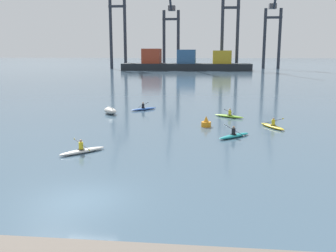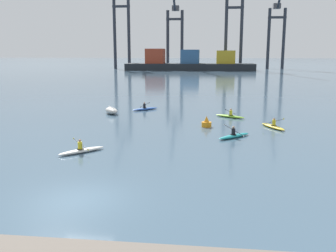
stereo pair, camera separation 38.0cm
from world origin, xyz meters
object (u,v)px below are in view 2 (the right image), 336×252
capsized_dinghy (111,111)px  kayak_lime (230,116)px  gantry_crane_east_mid (234,20)px  kayak_blue (145,109)px  gantry_crane_west_mid (175,27)px  gantry_crane_east (277,27)px  kayak_white (81,150)px  kayak_teal (234,136)px  container_barge (189,63)px  kayak_yellow (273,126)px  channel_buoy (207,123)px  gantry_crane_west (121,20)px

capsized_dinghy → kayak_lime: 12.96m
gantry_crane_east_mid → kayak_blue: (-15.05, -106.22, -18.16)m
gantry_crane_west_mid → gantry_crane_east: bearing=1.5°
capsized_dinghy → kayak_blue: (3.20, 3.18, -0.18)m
gantry_crane_west_mid → kayak_blue: 114.43m
kayak_white → kayak_teal: bearing=29.2°
container_barge → kayak_white: bearing=-89.9°
kayak_yellow → capsized_dinghy: bearing=159.7°
channel_buoy → kayak_white: 13.09m
gantry_crane_west_mid → kayak_yellow: size_ratio=10.61×
container_barge → kayak_yellow: container_barge is taller
gantry_crane_east_mid → capsized_dinghy: size_ratio=13.74×
kayak_lime → kayak_yellow: kayak_lime is taller
capsized_dinghy → kayak_teal: bearing=-39.1°
gantry_crane_east_mid → channel_buoy: 117.24m
gantry_crane_west → capsized_dinghy: size_ratio=13.45×
kayak_white → kayak_teal: (10.55, 5.90, -0.00)m
gantry_crane_west → kayak_teal: gantry_crane_west is taller
gantry_crane_west → kayak_blue: bearing=-75.0°
gantry_crane_west → kayak_teal: size_ratio=13.18×
gantry_crane_east → kayak_white: (-32.92, -133.53, -16.23)m
kayak_white → gantry_crane_east: bearing=76.1°
kayak_blue → kayak_lime: size_ratio=0.92×
gantry_crane_east_mid → capsized_dinghy: 112.37m
kayak_yellow → kayak_lime: bearing=124.8°
gantry_crane_west → gantry_crane_west_mid: 21.52m
gantry_crane_west → channel_buoy: size_ratio=37.37×
gantry_crane_west → channel_buoy: 123.93m
channel_buoy → gantry_crane_east: bearing=78.7°
gantry_crane_west_mid → kayak_blue: size_ratio=12.01×
capsized_dinghy → channel_buoy: 12.28m
gantry_crane_west → gantry_crane_east_mid: size_ratio=0.98×
kayak_yellow → gantry_crane_east: bearing=81.4°
gantry_crane_east → capsized_dinghy: size_ratio=12.41×
kayak_white → gantry_crane_west_mid: bearing=93.1°
container_barge → gantry_crane_east_mid: gantry_crane_east_mid is taller
gantry_crane_west_mid → kayak_lime: (17.83, -117.06, -16.24)m
capsized_dinghy → kayak_white: size_ratio=0.96×
gantry_crane_west_mid → kayak_yellow: gantry_crane_west_mid is taller
gantry_crane_east → kayak_teal: size_ratio=12.15×
capsized_dinghy → gantry_crane_east_mid: bearing=80.5°
kayak_lime → kayak_blue: bearing=157.2°
kayak_white → kayak_lime: kayak_lime is taller
gantry_crane_west → capsized_dinghy: (25.58, -110.85, -18.68)m
channel_buoy → kayak_blue: 11.95m
gantry_crane_east → gantry_crane_west_mid: bearing=-178.5°
kayak_lime → kayak_teal: bearing=-90.3°
gantry_crane_west → gantry_crane_east_mid: gantry_crane_east_mid is taller
gantry_crane_east → channel_buoy: bearing=-101.3°
gantry_crane_east_mid → kayak_white: bearing=-97.2°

